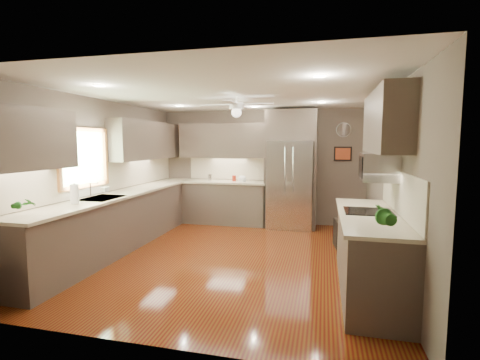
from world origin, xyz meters
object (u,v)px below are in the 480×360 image
at_px(paper_towel, 75,194).
at_px(soap_bottle, 106,189).
at_px(canister_b, 210,177).
at_px(stool, 348,233).
at_px(bowl, 242,180).
at_px(microwave, 378,167).
at_px(potted_plant_left, 24,204).
at_px(canister_d, 234,178).
at_px(potted_plant_right, 384,216).
at_px(refrigerator, 291,171).

bearing_deg(paper_towel, soap_bottle, 97.97).
relative_size(canister_b, stool, 0.31).
bearing_deg(bowl, microwave, -48.88).
relative_size(potted_plant_left, stool, 0.57).
height_order(canister_b, canister_d, canister_b).
relative_size(canister_b, soap_bottle, 0.89).
bearing_deg(paper_towel, potted_plant_left, -89.80).
bearing_deg(potted_plant_right, stool, 92.39).
xyz_separation_m(canister_b, potted_plant_left, (-0.86, -4.09, 0.07)).
relative_size(bowl, refrigerator, 0.09).
bearing_deg(potted_plant_right, bowl, 119.66).
height_order(refrigerator, microwave, refrigerator).
bearing_deg(refrigerator, microwave, -63.91).
bearing_deg(soap_bottle, canister_d, 57.56).
bearing_deg(canister_d, potted_plant_left, -108.83).
relative_size(canister_b, refrigerator, 0.06).
bearing_deg(potted_plant_right, refrigerator, 107.02).
distance_m(potted_plant_left, paper_towel, 0.83).
bearing_deg(canister_d, microwave, -47.26).
distance_m(canister_d, bowl, 0.21).
relative_size(canister_b, potted_plant_right, 0.43).
xyz_separation_m(canister_d, paper_towel, (-1.41, -3.30, 0.08)).
bearing_deg(paper_towel, canister_d, 66.84).
distance_m(canister_b, microwave, 4.18).
bearing_deg(microwave, canister_d, 132.74).
height_order(canister_d, stool, canister_d).
xyz_separation_m(bowl, refrigerator, (1.05, -0.01, 0.22)).
bearing_deg(microwave, refrigerator, 116.09).
bearing_deg(paper_towel, bowl, 63.57).
distance_m(canister_b, potted_plant_left, 4.18).
bearing_deg(potted_plant_right, potted_plant_left, -178.56).
relative_size(canister_d, paper_towel, 0.47).
height_order(canister_d, soap_bottle, soap_bottle).
distance_m(canister_d, stool, 2.77).
relative_size(canister_b, microwave, 0.28).
relative_size(microwave, paper_towel, 1.95).
bearing_deg(refrigerator, paper_towel, -129.47).
relative_size(canister_d, microwave, 0.24).
relative_size(canister_b, paper_towel, 0.54).
distance_m(canister_b, stool, 3.23).
bearing_deg(stool, potted_plant_left, -142.79).
relative_size(potted_plant_left, refrigerator, 0.12).
bearing_deg(potted_plant_right, soap_bottle, 157.96).
distance_m(canister_b, refrigerator, 1.80).
xyz_separation_m(soap_bottle, microwave, (4.10, -0.37, 0.45)).
bearing_deg(potted_plant_left, soap_bottle, 94.23).
bearing_deg(bowl, stool, -29.58).
height_order(canister_d, potted_plant_left, potted_plant_left).
xyz_separation_m(canister_d, microwave, (2.57, -2.78, 0.48)).
distance_m(bowl, stool, 2.57).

